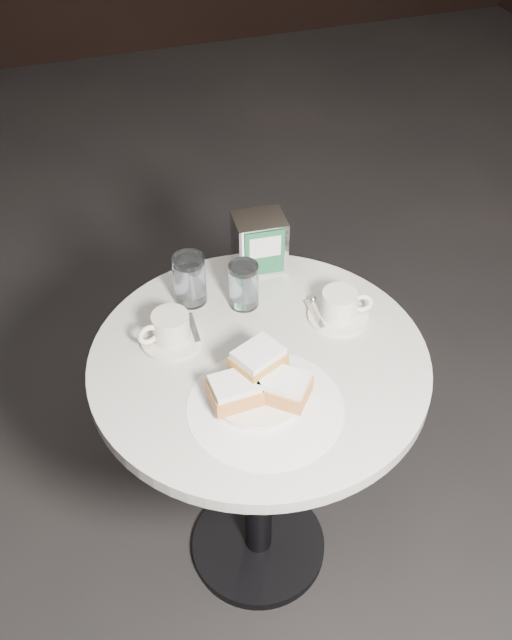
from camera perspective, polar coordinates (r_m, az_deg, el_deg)
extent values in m
plane|color=black|center=(2.06, 0.19, -17.70)|extent=(7.00, 7.00, 0.00)
cylinder|color=black|center=(2.04, 0.19, -17.49)|extent=(0.36, 0.36, 0.03)
cylinder|color=black|center=(1.75, 0.21, -11.74)|extent=(0.07, 0.07, 0.70)
cylinder|color=silver|center=(1.47, 0.25, -3.38)|extent=(0.70, 0.70, 0.03)
cylinder|color=white|center=(1.37, 0.74, -6.97)|extent=(0.36, 0.36, 0.00)
cylinder|color=silver|center=(1.38, 0.12, -5.75)|extent=(0.23, 0.23, 0.01)
cube|color=#CB803E|center=(1.35, -1.72, -5.83)|extent=(0.10, 0.08, 0.03)
cube|color=white|center=(1.33, -1.74, -5.14)|extent=(0.09, 0.07, 0.01)
cube|color=#CF823F|center=(1.36, 2.25, -5.55)|extent=(0.12, 0.12, 0.03)
cube|color=white|center=(1.34, 2.28, -4.86)|extent=(0.11, 0.11, 0.01)
cube|color=#C68B3D|center=(1.36, 0.19, -3.38)|extent=(0.12, 0.11, 0.03)
cube|color=white|center=(1.35, 0.19, -2.67)|extent=(0.11, 0.10, 0.01)
cylinder|color=beige|center=(1.50, -6.72, -1.48)|extent=(0.16, 0.16, 0.01)
cylinder|color=silver|center=(1.48, -6.82, -0.51)|extent=(0.09, 0.09, 0.06)
cylinder|color=#92664F|center=(1.46, -6.90, 0.20)|extent=(0.08, 0.08, 0.00)
torus|color=white|center=(1.46, -8.59, -1.18)|extent=(0.05, 0.02, 0.05)
cube|color=#BDBCC1|center=(1.51, -5.00, -0.60)|extent=(0.02, 0.09, 0.00)
sphere|color=silver|center=(1.54, -5.78, 0.49)|extent=(0.02, 0.02, 0.02)
cylinder|color=silver|center=(1.55, 6.58, 0.33)|extent=(0.16, 0.16, 0.01)
cylinder|color=silver|center=(1.53, 6.68, 1.29)|extent=(0.09, 0.09, 0.06)
cylinder|color=brown|center=(1.51, 6.75, 1.98)|extent=(0.09, 0.09, 0.00)
torus|color=silver|center=(1.54, 8.50, 1.35)|extent=(0.05, 0.02, 0.05)
cube|color=silver|center=(1.54, 4.75, 0.47)|extent=(0.01, 0.09, 0.00)
sphere|color=silver|center=(1.57, 4.57, 1.66)|extent=(0.02, 0.02, 0.02)
cylinder|color=silver|center=(1.56, -5.33, 3.25)|extent=(0.07, 0.07, 0.12)
cylinder|color=white|center=(1.56, -5.32, 3.13)|extent=(0.06, 0.06, 0.10)
cylinder|color=white|center=(1.55, -1.00, 2.82)|extent=(0.09, 0.09, 0.11)
cylinder|color=silver|center=(1.55, -1.00, 2.71)|extent=(0.07, 0.07, 0.09)
cube|color=silver|center=(1.64, 0.27, 6.21)|extent=(0.12, 0.10, 0.13)
cube|color=#1B6139|center=(1.60, 0.71, 5.34)|extent=(0.09, 0.01, 0.11)
cube|color=white|center=(1.59, 0.75, 5.83)|extent=(0.07, 0.01, 0.05)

